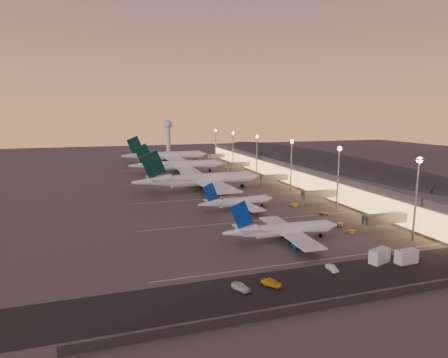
# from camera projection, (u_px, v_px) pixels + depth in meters

# --- Properties ---
(ground) EXTENTS (700.00, 700.00, 0.00)m
(ground) POSITION_uv_depth(u_px,v_px,m) (255.00, 217.00, 142.18)
(ground) COLOR #454240
(airliner_narrow_south) EXTENTS (37.87, 33.78, 13.55)m
(airliner_narrow_south) POSITION_uv_depth(u_px,v_px,m) (282.00, 230.00, 114.30)
(airliner_narrow_south) COLOR silver
(airliner_narrow_south) RESTS_ON ground
(airliner_narrow_north) EXTENTS (33.88, 30.47, 12.09)m
(airliner_narrow_north) POSITION_uv_depth(u_px,v_px,m) (237.00, 202.00, 152.39)
(airliner_narrow_north) COLOR silver
(airliner_narrow_north) RESTS_ON ground
(airliner_wide_near) EXTENTS (67.77, 61.87, 21.68)m
(airliner_wide_near) POSITION_uv_depth(u_px,v_px,m) (200.00, 180.00, 189.08)
(airliner_wide_near) COLOR silver
(airliner_wide_near) RESTS_ON ground
(airliner_wide_mid) EXTENTS (62.88, 57.15, 20.15)m
(airliner_wide_mid) POSITION_uv_depth(u_px,v_px,m) (178.00, 165.00, 246.07)
(airliner_wide_mid) COLOR silver
(airliner_wide_mid) RESTS_ON ground
(airliner_wide_far) EXTENTS (68.98, 62.70, 22.11)m
(airliner_wide_far) POSITION_uv_depth(u_px,v_px,m) (166.00, 156.00, 297.88)
(airliner_wide_far) COLOR silver
(airliner_wide_far) RESTS_ON ground
(terminal_building) EXTENTS (56.35, 255.00, 17.46)m
(terminal_building) POSITION_uv_depth(u_px,v_px,m) (304.00, 164.00, 227.20)
(terminal_building) COLOR #4D4C51
(terminal_building) RESTS_ON ground
(light_masts) EXTENTS (2.20, 217.20, 25.90)m
(light_masts) POSITION_uv_depth(u_px,v_px,m) (271.00, 152.00, 210.96)
(light_masts) COLOR gray
(light_masts) RESTS_ON ground
(radar_tower) EXTENTS (9.00, 9.00, 32.50)m
(radar_tower) POSITION_uv_depth(u_px,v_px,m) (168.00, 130.00, 385.50)
(radar_tower) COLOR silver
(radar_tower) RESTS_ON ground
(service_lane) EXTENTS (260.00, 16.00, 0.01)m
(service_lane) POSITION_uv_depth(u_px,v_px,m) (344.00, 277.00, 89.61)
(service_lane) COLOR black
(service_lane) RESTS_ON ground
(lane_markings) EXTENTS (90.00, 180.36, 0.00)m
(lane_markings) POSITION_uv_depth(u_px,v_px,m) (223.00, 195.00, 179.73)
(lane_markings) COLOR #D8C659
(lane_markings) RESTS_ON ground
(fence) EXTENTS (124.00, 0.12, 2.00)m
(fence) POSITION_uv_depth(u_px,v_px,m) (379.00, 296.00, 78.17)
(fence) COLOR #2D2D30
(fence) RESTS_ON ground
(baggage_tug_a) EXTENTS (3.74, 2.14, 1.05)m
(baggage_tug_a) POSITION_uv_depth(u_px,v_px,m) (350.00, 232.00, 122.09)
(baggage_tug_a) COLOR gold
(baggage_tug_a) RESTS_ON ground
(baggage_tug_b) EXTENTS (3.80, 3.49, 1.11)m
(baggage_tug_b) POSITION_uv_depth(u_px,v_px,m) (340.00, 225.00, 129.83)
(baggage_tug_b) COLOR gold
(baggage_tug_b) RESTS_ON ground
(baggage_tug_c) EXTENTS (4.13, 2.12, 1.18)m
(baggage_tug_c) POSITION_uv_depth(u_px,v_px,m) (294.00, 205.00, 157.86)
(baggage_tug_c) COLOR gold
(baggage_tug_c) RESTS_ON ground
(catering_truck_a) EXTENTS (7.09, 4.46, 3.73)m
(catering_truck_a) POSITION_uv_depth(u_px,v_px,m) (380.00, 256.00, 98.17)
(catering_truck_a) COLOR silver
(catering_truck_a) RESTS_ON ground
(catering_truck_b) EXTENTS (6.61, 2.93, 3.63)m
(catering_truck_b) POSITION_uv_depth(u_px,v_px,m) (407.00, 257.00, 97.62)
(catering_truck_b) COLOR silver
(catering_truck_b) RESTS_ON ground
(baggage_tug_d) EXTENTS (3.65, 3.05, 1.04)m
(baggage_tug_d) POSITION_uv_depth(u_px,v_px,m) (324.00, 214.00, 144.52)
(baggage_tug_d) COLOR gold
(baggage_tug_d) RESTS_ON ground
(service_van_a) EXTENTS (3.91, 5.39, 1.70)m
(service_van_a) POSITION_uv_depth(u_px,v_px,m) (241.00, 287.00, 82.59)
(service_van_a) COLOR silver
(service_van_a) RESTS_ON ground
(service_van_b) EXTENTS (4.68, 5.28, 1.73)m
(service_van_b) POSITION_uv_depth(u_px,v_px,m) (272.00, 283.00, 84.56)
(service_van_b) COLOR gold
(service_van_b) RESTS_ON ground
(service_van_c) EXTENTS (1.61, 4.24, 1.38)m
(service_van_c) POSITION_uv_depth(u_px,v_px,m) (332.00, 268.00, 92.98)
(service_van_c) COLOR silver
(service_van_c) RESTS_ON ground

